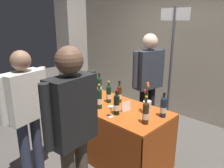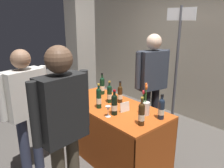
{
  "view_description": "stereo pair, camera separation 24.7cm",
  "coord_description": "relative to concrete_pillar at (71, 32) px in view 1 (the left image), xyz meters",
  "views": [
    {
      "loc": [
        1.88,
        -1.94,
        1.86
      ],
      "look_at": [
        0.0,
        0.0,
        1.06
      ],
      "focal_mm": 34.54,
      "sensor_mm": 36.0,
      "label": 1
    },
    {
      "loc": [
        2.05,
        -1.76,
        1.86
      ],
      "look_at": [
        0.0,
        0.0,
        1.06
      ],
      "focal_mm": 34.54,
      "sensor_mm": 36.0,
      "label": 2
    }
  ],
  "objects": [
    {
      "name": "concrete_pillar",
      "position": [
        0.0,
        0.0,
        0.0
      ],
      "size": [
        0.44,
        0.44,
        3.29
      ],
      "primitive_type": "cube",
      "color": "gray",
      "rests_on": "ground_plane"
    },
    {
      "name": "ground_plane",
      "position": [
        1.84,
        -0.71,
        -1.64
      ],
      "size": [
        12.0,
        12.0,
        0.0
      ],
      "primitive_type": "plane",
      "color": "#514C47"
    },
    {
      "name": "back_partition",
      "position": [
        1.84,
        1.31,
        -0.13
      ],
      "size": [
        6.64,
        0.12,
        3.03
      ],
      "primitive_type": "cube",
      "color": "#B2A893",
      "rests_on": "ground_plane"
    },
    {
      "name": "display_bottle_1",
      "position": [
        1.39,
        -0.52,
        -0.74
      ],
      "size": [
        0.08,
        0.08,
        0.33
      ],
      "color": "black",
      "rests_on": "tasting_table"
    },
    {
      "name": "vendor_presenter",
      "position": [
        1.85,
        0.09,
        -0.63
      ],
      "size": [
        0.3,
        0.62,
        1.68
      ],
      "rotation": [
        0.0,
        0.0,
        -1.77
      ],
      "color": "black",
      "rests_on": "ground_plane"
    },
    {
      "name": "display_bottle_3",
      "position": [
        1.41,
        -0.84,
        -0.75
      ],
      "size": [
        0.07,
        0.07,
        0.3
      ],
      "color": "black",
      "rests_on": "tasting_table"
    },
    {
      "name": "tasting_table",
      "position": [
        1.84,
        -0.71,
        -1.11
      ],
      "size": [
        1.57,
        0.74,
        0.76
      ],
      "color": "#B74C19",
      "rests_on": "ground_plane"
    },
    {
      "name": "display_bottle_0",
      "position": [
        1.73,
        -0.66,
        -0.75
      ],
      "size": [
        0.07,
        0.07,
        0.31
      ],
      "color": "black",
      "rests_on": "tasting_table"
    },
    {
      "name": "display_bottle_6",
      "position": [
        2.48,
        -0.84,
        -0.75
      ],
      "size": [
        0.07,
        0.07,
        0.32
      ],
      "color": "#38230F",
      "rests_on": "tasting_table"
    },
    {
      "name": "wine_glass_near_vendor",
      "position": [
        2.08,
        -0.98,
        -0.78
      ],
      "size": [
        0.07,
        0.07,
        0.13
      ],
      "color": "silver",
      "rests_on": "tasting_table"
    },
    {
      "name": "taster_foreground_left",
      "position": [
        2.3,
        -1.67,
        -0.63
      ],
      "size": [
        0.26,
        0.59,
        1.68
      ],
      "rotation": [
        0.0,
        0.0,
        1.69
      ],
      "color": "#4C4233",
      "rests_on": "ground_plane"
    },
    {
      "name": "booth_signpost",
      "position": [
        2.0,
        0.5,
        -0.37
      ],
      "size": [
        0.48,
        0.04,
        2.08
      ],
      "color": "#47474C",
      "rests_on": "ground_plane"
    },
    {
      "name": "taster_foreground_right",
      "position": [
        1.46,
        -1.71,
        -0.7
      ],
      "size": [
        0.31,
        0.61,
        1.56
      ],
      "rotation": [
        0.0,
        0.0,
        1.81
      ],
      "color": "#2D3347",
      "rests_on": "ground_plane"
    },
    {
      "name": "display_bottle_2",
      "position": [
        1.79,
        -0.9,
        -0.74
      ],
      "size": [
        0.07,
        0.07,
        0.33
      ],
      "color": "black",
      "rests_on": "tasting_table"
    },
    {
      "name": "display_bottle_4",
      "position": [
        2.08,
        -0.88,
        -0.75
      ],
      "size": [
        0.07,
        0.07,
        0.31
      ],
      "color": "black",
      "rests_on": "tasting_table"
    },
    {
      "name": "flower_vase",
      "position": [
        2.32,
        -0.6,
        -0.77
      ],
      "size": [
        0.1,
        0.1,
        0.4
      ],
      "color": "silver",
      "rests_on": "tasting_table"
    },
    {
      "name": "featured_wine_bottle",
      "position": [
        1.3,
        -0.8,
        -0.74
      ],
      "size": [
        0.07,
        0.07,
        0.33
      ],
      "color": "#38230F",
      "rests_on": "tasting_table"
    },
    {
      "name": "display_bottle_5",
      "position": [
        1.83,
        -0.55,
        -0.75
      ],
      "size": [
        0.07,
        0.07,
        0.31
      ],
      "color": "#38230F",
      "rests_on": "tasting_table"
    },
    {
      "name": "display_bottle_7",
      "position": [
        2.52,
        -0.55,
        -0.75
      ],
      "size": [
        0.07,
        0.07,
        0.3
      ],
      "color": "#192333",
      "rests_on": "tasting_table"
    },
    {
      "name": "brochure_stand",
      "position": [
        2.1,
        -0.72,
        -0.82
      ],
      "size": [
        0.04,
        0.14,
        0.12
      ],
      "primitive_type": "cube",
      "rotation": [
        0.12,
        0.0,
        4.56
      ],
      "color": "silver",
      "rests_on": "tasting_table"
    }
  ]
}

